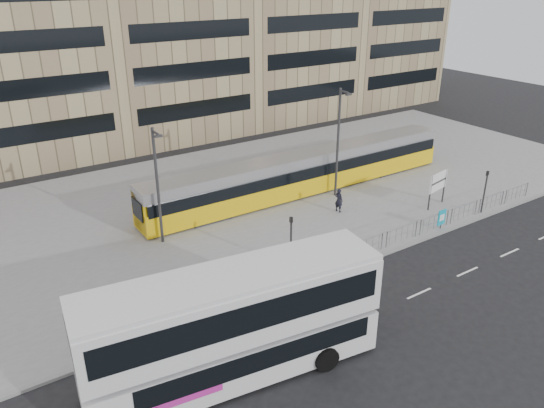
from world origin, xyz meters
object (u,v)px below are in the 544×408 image
pedestrian (339,200)px  traffic_light_west (291,235)px  double_decker_bus (234,323)px  lamp_post_east (339,139)px  ad_panel (442,218)px  station_sign (438,183)px  lamp_post_west (158,182)px  traffic_light_east (485,186)px  tram (304,172)px

pedestrian → traffic_light_west: size_ratio=0.56×
double_decker_bus → pedestrian: bearing=42.8°
double_decker_bus → lamp_post_east: size_ratio=1.56×
ad_panel → traffic_light_west: bearing=170.2°
station_sign → lamp_post_west: size_ratio=0.35×
pedestrian → ad_panel: bearing=-160.4°
double_decker_bus → traffic_light_west: size_ratio=4.09×
double_decker_bus → traffic_light_west: bearing=47.1°
ad_panel → double_decker_bus: bearing=-168.3°
traffic_light_east → lamp_post_east: lamp_post_east is taller
lamp_post_west → lamp_post_east: (13.89, -0.21, 0.37)m
tram → lamp_post_west: lamp_post_west is taller
double_decker_bus → lamp_post_west: lamp_post_west is taller
tram → lamp_post_west: 12.70m
tram → pedestrian: 4.38m
station_sign → lamp_post_east: lamp_post_east is taller
ad_panel → lamp_post_west: (-16.00, 8.40, 3.28)m
lamp_post_east → lamp_post_west: bearing=179.1°
ad_panel → lamp_post_west: size_ratio=0.18×
lamp_post_west → pedestrian: bearing=-12.0°
traffic_light_west → traffic_light_east: size_ratio=1.00×
pedestrian → lamp_post_east: lamp_post_east is taller
lamp_post_west → lamp_post_east: bearing=-0.9°
traffic_light_east → lamp_post_east: size_ratio=0.38×
lamp_post_east → double_decker_bus: bearing=-142.0°
ad_panel → traffic_light_west: size_ratio=0.43×
ad_panel → traffic_light_east: traffic_light_east is taller
double_decker_bus → traffic_light_east: bearing=18.5°
double_decker_bus → traffic_light_west: (7.08, 5.89, -0.56)m
ad_panel → lamp_post_east: lamp_post_east is taller
double_decker_bus → station_sign: 21.89m
traffic_light_west → lamp_post_east: size_ratio=0.38×
traffic_light_east → lamp_post_west: size_ratio=0.42×
traffic_light_west → lamp_post_east: lamp_post_east is taller
traffic_light_east → station_sign: bearing=105.3°
double_decker_bus → traffic_light_east: size_ratio=4.09×
double_decker_bus → tram: double_decker_bus is taller
double_decker_bus → ad_panel: size_ratio=9.48×
tram → traffic_light_west: traffic_light_west is taller
double_decker_bus → ad_panel: bearing=20.8°
station_sign → pedestrian: bearing=142.9°
traffic_light_west → lamp_post_west: bearing=121.6°
traffic_light_east → pedestrian: bearing=125.5°
station_sign → traffic_light_east: 3.14m
lamp_post_west → lamp_post_east: 13.90m
station_sign → traffic_light_east: bearing=-66.0°
station_sign → traffic_light_west: (-13.65, -1.09, 0.20)m
pedestrian → double_decker_bus: bearing=111.3°
ad_panel → traffic_light_west: (-11.04, 1.57, 1.20)m
double_decker_bus → pedestrian: double_decker_bus is taller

